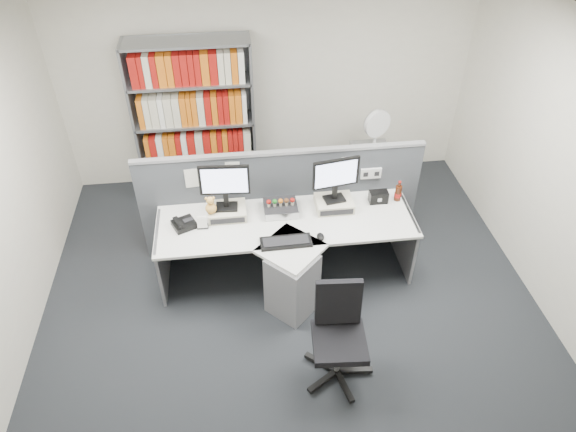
{
  "coord_description": "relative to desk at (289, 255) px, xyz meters",
  "views": [
    {
      "loc": [
        -0.47,
        -3.2,
        4.08
      ],
      "look_at": [
        0.0,
        0.65,
        0.92
      ],
      "focal_mm": 32.63,
      "sensor_mm": 36.0,
      "label": 1
    }
  ],
  "objects": [
    {
      "name": "filing_cabinet",
      "position": [
        1.2,
        1.4,
        -0.11
      ],
      "size": [
        0.45,
        0.61,
        0.7
      ],
      "color": "gray",
      "rests_on": "ground"
    },
    {
      "name": "room_shell",
      "position": [
        0.0,
        -0.6,
        1.33
      ],
      "size": [
        5.04,
        5.54,
        2.72
      ],
      "color": "silver",
      "rests_on": "ground"
    },
    {
      "name": "desk_calendar",
      "position": [
        -0.83,
        0.23,
        0.32
      ],
      "size": [
        0.11,
        0.08,
        0.13
      ],
      "color": "black",
      "rests_on": "desk"
    },
    {
      "name": "plush_toy",
      "position": [
        -0.74,
        0.32,
        0.45
      ],
      "size": [
        0.11,
        0.11,
        0.19
      ],
      "color": "gold",
      "rests_on": "monitor_riser_left"
    },
    {
      "name": "desk",
      "position": [
        0.0,
        0.0,
        0.0
      ],
      "size": [
        2.6,
        1.2,
        0.72
      ],
      "color": "white",
      "rests_on": "ground"
    },
    {
      "name": "desk_fan",
      "position": [
        1.2,
        1.4,
        0.6
      ],
      "size": [
        0.33,
        0.2,
        0.56
      ],
      "color": "white",
      "rests_on": "filing_cabinet"
    },
    {
      "name": "speaker",
      "position": [
        1.0,
        0.42,
        0.33
      ],
      "size": [
        0.19,
        0.11,
        0.13
      ],
      "primitive_type": "cube",
      "color": "black",
      "rests_on": "desk"
    },
    {
      "name": "shelving_unit",
      "position": [
        -0.9,
        1.85,
        0.52
      ],
      "size": [
        1.41,
        0.4,
        2.0
      ],
      "color": "gray",
      "rests_on": "ground"
    },
    {
      "name": "figurines",
      "position": [
        -0.04,
        0.36,
        0.4
      ],
      "size": [
        0.29,
        0.05,
        0.09
      ],
      "color": "beige",
      "rests_on": "desktop_pc"
    },
    {
      "name": "ground",
      "position": [
        0.0,
        -0.6,
        -0.46
      ],
      "size": [
        5.5,
        5.5,
        0.0
      ],
      "primitive_type": "plane",
      "color": "#272A2E",
      "rests_on": "ground"
    },
    {
      "name": "monitor_riser_left",
      "position": [
        -0.58,
        0.38,
        0.31
      ],
      "size": [
        0.38,
        0.31,
        0.1
      ],
      "color": "beige",
      "rests_on": "desk"
    },
    {
      "name": "monitor_right",
      "position": [
        0.52,
        0.38,
        0.65
      ],
      "size": [
        0.48,
        0.18,
        0.49
      ],
      "color": "black",
      "rests_on": "monitor_riser_right"
    },
    {
      "name": "monitor_left",
      "position": [
        -0.58,
        0.38,
        0.66
      ],
      "size": [
        0.49,
        0.17,
        0.5
      ],
      "color": "black",
      "rests_on": "monitor_riser_left"
    },
    {
      "name": "partition",
      "position": [
        0.0,
        0.65,
        0.19
      ],
      "size": [
        3.0,
        0.08,
        1.27
      ],
      "color": "#45494F",
      "rests_on": "ground"
    },
    {
      "name": "keyboard",
      "position": [
        -0.04,
        -0.11,
        0.28
      ],
      "size": [
        0.5,
        0.2,
        0.03
      ],
      "color": "black",
      "rests_on": "desk"
    },
    {
      "name": "desk_phone",
      "position": [
        -1.02,
        0.26,
        0.3
      ],
      "size": [
        0.27,
        0.26,
        0.09
      ],
      "color": "black",
      "rests_on": "desk"
    },
    {
      "name": "desktop_pc",
      "position": [
        -0.04,
        0.38,
        0.31
      ],
      "size": [
        0.34,
        0.3,
        0.09
      ],
      "color": "black",
      "rests_on": "desk"
    },
    {
      "name": "cola_bottle",
      "position": [
        1.21,
        0.43,
        0.35
      ],
      "size": [
        0.07,
        0.07,
        0.24
      ],
      "color": "#3F190A",
      "rests_on": "desk"
    },
    {
      "name": "mouse",
      "position": [
        0.3,
        -0.08,
        0.28
      ],
      "size": [
        0.07,
        0.11,
        0.04
      ],
      "primitive_type": "ellipsoid",
      "color": "black",
      "rests_on": "desk"
    },
    {
      "name": "monitor_riser_right",
      "position": [
        0.52,
        0.38,
        0.31
      ],
      "size": [
        0.38,
        0.31,
        0.1
      ],
      "color": "beige",
      "rests_on": "desk"
    },
    {
      "name": "office_chair",
      "position": [
        0.3,
        -1.04,
        0.05
      ],
      "size": [
        0.61,
        0.63,
        0.95
      ],
      "color": "silver",
      "rests_on": "ground"
    }
  ]
}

